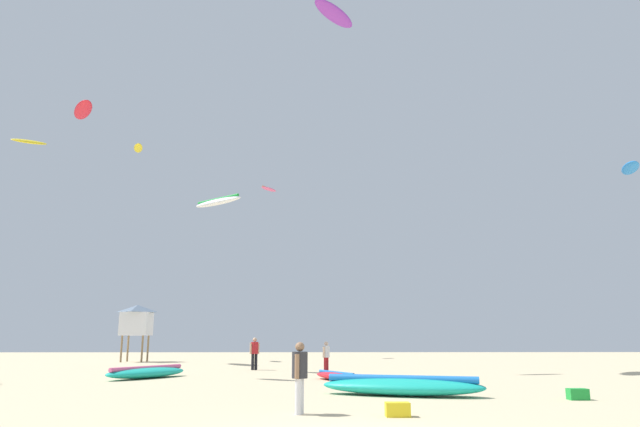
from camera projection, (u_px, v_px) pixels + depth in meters
name	position (u px, v px, depth m)	size (l,w,h in m)	color
person_foreground	(300.00, 372.00, 13.90)	(0.38, 0.54, 1.68)	silver
person_midground	(255.00, 351.00, 32.19)	(0.52, 0.40, 1.77)	black
person_left	(326.00, 355.00, 29.41)	(0.36, 0.45, 1.57)	#B21E23
kite_grounded_near	(336.00, 376.00, 24.34)	(2.21, 3.20, 0.41)	red
kite_grounded_mid	(147.00, 372.00, 25.62)	(3.38, 4.47, 0.55)	#19B29E
kite_grounded_far	(402.00, 386.00, 18.09)	(5.34, 3.01, 0.65)	#19B29E
lifeguard_tower	(137.00, 320.00, 42.99)	(2.30, 2.30, 4.15)	#8C704C
cooler_box	(578.00, 394.00, 16.88)	(0.56, 0.36, 0.32)	green
gear_bag	(398.00, 410.00, 13.33)	(0.56, 0.36, 0.32)	yellow
kite_aloft_0	(218.00, 202.00, 31.99)	(3.40, 3.07, 0.65)	white
kite_aloft_1	(334.00, 14.00, 36.12)	(3.23, 3.81, 0.60)	purple
kite_aloft_2	(29.00, 142.00, 39.73)	(2.34, 1.60, 0.49)	yellow
kite_aloft_5	(269.00, 189.00, 54.13)	(1.66, 2.09, 0.27)	#E5598C
kite_aloft_6	(83.00, 110.00, 44.28)	(3.11, 4.40, 0.56)	red
kite_aloft_7	(138.00, 148.00, 48.73)	(1.41, 2.59, 0.30)	yellow
kite_aloft_8	(630.00, 168.00, 39.14)	(1.81, 3.31, 0.63)	blue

